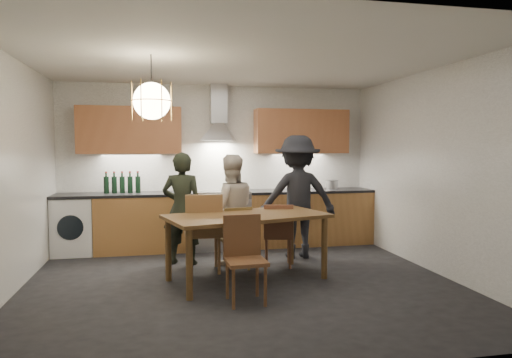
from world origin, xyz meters
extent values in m
plane|color=black|center=(0.00, 0.00, 0.00)|extent=(5.00, 5.00, 0.00)
cube|color=white|center=(0.00, 2.25, 1.30)|extent=(5.00, 0.02, 2.60)
cube|color=white|center=(0.00, -2.25, 1.30)|extent=(5.00, 0.02, 2.60)
cube|color=white|center=(-2.50, 0.00, 1.30)|extent=(0.02, 4.50, 2.60)
cube|color=white|center=(2.50, 0.00, 1.30)|extent=(0.02, 4.50, 2.60)
cube|color=silver|center=(0.00, 0.00, 2.60)|extent=(5.00, 4.50, 0.02)
cube|color=tan|center=(-1.18, 1.95, 0.43)|extent=(1.45, 0.60, 0.86)
cube|color=tan|center=(1.48, 1.95, 0.43)|extent=(2.05, 0.60, 0.86)
cube|color=white|center=(-2.20, 1.95, 0.42)|extent=(0.58, 0.58, 0.85)
cube|color=black|center=(-1.48, 1.95, 0.88)|extent=(2.05, 0.62, 0.04)
cube|color=black|center=(1.48, 1.95, 0.88)|extent=(2.05, 0.62, 0.04)
cube|color=silver|center=(0.00, 1.95, 0.40)|extent=(0.90, 0.60, 0.80)
cube|color=black|center=(0.00, 1.66, 0.38)|extent=(0.78, 0.02, 0.42)
cube|color=slate|center=(0.00, 1.95, 0.84)|extent=(0.90, 0.60, 0.08)
cube|color=silver|center=(0.00, 1.69, 0.90)|extent=(0.90, 0.08, 0.04)
cube|color=#C4794B|center=(-1.38, 2.08, 1.86)|extent=(1.55, 0.35, 0.72)
cube|color=#C4794B|center=(1.38, 2.08, 1.86)|extent=(1.55, 0.35, 0.72)
cube|color=silver|center=(0.00, 2.12, 2.29)|extent=(0.26, 0.22, 0.62)
cylinder|color=black|center=(-1.00, -0.10, 2.35)|extent=(0.01, 0.01, 0.50)
sphere|color=#FFE0A5|center=(-1.00, -0.10, 2.10)|extent=(0.40, 0.40, 0.40)
torus|color=gold|center=(-1.00, -0.10, 2.10)|extent=(0.43, 0.43, 0.01)
cube|color=brown|center=(0.09, 0.12, 0.78)|extent=(2.07, 1.41, 0.04)
cylinder|color=brown|center=(-0.64, -0.48, 0.38)|extent=(0.07, 0.07, 0.75)
cylinder|color=brown|center=(-0.84, 0.26, 0.38)|extent=(0.07, 0.07, 0.75)
cylinder|color=brown|center=(1.02, -0.03, 0.38)|extent=(0.07, 0.07, 0.75)
cylinder|color=brown|center=(0.81, 0.72, 0.38)|extent=(0.07, 0.07, 0.75)
cube|color=brown|center=(-0.40, 0.60, 0.49)|extent=(0.46, 0.46, 0.04)
cube|color=brown|center=(-0.40, 0.40, 0.76)|extent=(0.46, 0.05, 0.50)
cylinder|color=brown|center=(-0.21, 0.79, 0.23)|extent=(0.04, 0.04, 0.47)
cylinder|color=brown|center=(-0.21, 0.42, 0.23)|extent=(0.04, 0.04, 0.47)
cylinder|color=brown|center=(-0.58, 0.79, 0.23)|extent=(0.04, 0.04, 0.47)
cylinder|color=brown|center=(-0.58, 0.42, 0.23)|extent=(0.04, 0.04, 0.47)
cube|color=brown|center=(0.01, 0.65, 0.40)|extent=(0.44, 0.44, 0.04)
cube|color=brown|center=(0.05, 0.48, 0.63)|extent=(0.37, 0.11, 0.41)
cylinder|color=brown|center=(0.13, 0.83, 0.19)|extent=(0.03, 0.03, 0.38)
cylinder|color=brown|center=(0.19, 0.53, 0.19)|extent=(0.03, 0.03, 0.38)
cylinder|color=brown|center=(-0.17, 0.77, 0.19)|extent=(0.03, 0.03, 0.38)
cylinder|color=brown|center=(-0.11, 0.47, 0.19)|extent=(0.03, 0.03, 0.38)
cube|color=brown|center=(0.62, 0.67, 0.41)|extent=(0.46, 0.46, 0.04)
cube|color=brown|center=(0.58, 0.50, 0.64)|extent=(0.38, 0.12, 0.42)
cylinder|color=brown|center=(0.80, 0.79, 0.20)|extent=(0.03, 0.03, 0.39)
cylinder|color=brown|center=(0.74, 0.49, 0.20)|extent=(0.03, 0.03, 0.39)
cylinder|color=brown|center=(0.50, 0.86, 0.20)|extent=(0.03, 0.03, 0.39)
cylinder|color=brown|center=(0.43, 0.55, 0.20)|extent=(0.03, 0.03, 0.39)
cube|color=brown|center=(-0.07, -0.69, 0.43)|extent=(0.42, 0.42, 0.04)
cube|color=brown|center=(-0.08, -0.50, 0.67)|extent=(0.40, 0.06, 0.44)
cylinder|color=brown|center=(-0.23, -0.86, 0.21)|extent=(0.03, 0.03, 0.41)
cylinder|color=brown|center=(-0.24, -0.53, 0.21)|extent=(0.03, 0.03, 0.41)
cylinder|color=brown|center=(0.10, -0.84, 0.21)|extent=(0.03, 0.03, 0.41)
cylinder|color=brown|center=(0.08, -0.52, 0.21)|extent=(0.03, 0.03, 0.41)
imported|color=black|center=(-0.64, 1.04, 0.77)|extent=(0.64, 0.51, 1.53)
imported|color=beige|center=(0.00, 0.91, 0.75)|extent=(0.76, 0.61, 1.50)
imported|color=black|center=(1.02, 1.10, 0.89)|extent=(1.19, 0.74, 1.77)
imported|color=#A8A9AC|center=(1.26, 1.85, 0.93)|extent=(0.34, 0.34, 0.07)
cylinder|color=#B4B3B7|center=(1.89, 1.99, 0.97)|extent=(0.25, 0.25, 0.14)
camera|label=1|loc=(-0.90, -5.21, 1.60)|focal=32.00mm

